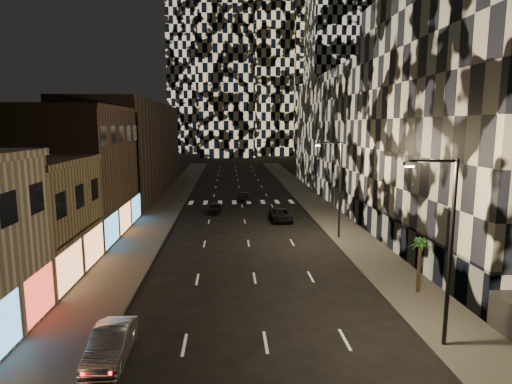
{
  "coord_description": "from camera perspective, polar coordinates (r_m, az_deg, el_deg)",
  "views": [
    {
      "loc": [
        -1.75,
        -8.72,
        10.66
      ],
      "look_at": [
        0.16,
        20.9,
        6.0
      ],
      "focal_mm": 30.0,
      "sensor_mm": 36.0,
      "label": 1
    }
  ],
  "objects": [
    {
      "name": "streetlight_far",
      "position": [
        40.36,
        10.84,
        1.21
      ],
      "size": [
        2.55,
        0.25,
        9.0
      ],
      "color": "black",
      "rests_on": "sidewalk_right"
    },
    {
      "name": "sidewalk_right",
      "position": [
        60.81,
        7.51,
        -1.17
      ],
      "size": [
        4.0,
        120.0,
        0.15
      ],
      "primitive_type": "cube",
      "color": "#47443F",
      "rests_on": "ground"
    },
    {
      "name": "midrise_base",
      "position": [
        37.21,
        18.72,
        -5.81
      ],
      "size": [
        0.6,
        25.0,
        3.0
      ],
      "primitive_type": "cube",
      "color": "#383838",
      "rests_on": "ground"
    },
    {
      "name": "car_dark_rightlane",
      "position": [
        48.04,
        3.34,
        -3.08
      ],
      "size": [
        2.38,
        4.93,
        1.35
      ],
      "primitive_type": "imported",
      "rotation": [
        0.0,
        0.0,
        0.03
      ],
      "color": "black",
      "rests_on": "ground"
    },
    {
      "name": "retail_tan",
      "position": [
        34.06,
        -30.27,
        -3.59
      ],
      "size": [
        10.0,
        10.0,
        8.0
      ],
      "primitive_type": "cube",
      "color": "olive",
      "rests_on": "ground"
    },
    {
      "name": "curb_right",
      "position": [
        60.44,
        5.55,
        -1.2
      ],
      "size": [
        0.2,
        120.0,
        0.15
      ],
      "primitive_type": "cube",
      "color": "#4C4C47",
      "rests_on": "ground"
    },
    {
      "name": "curb_left",
      "position": [
        59.98,
        -9.52,
        -1.36
      ],
      "size": [
        0.2,
        120.0,
        0.15
      ],
      "primitive_type": "cube",
      "color": "#4C4C47",
      "rests_on": "ground"
    },
    {
      "name": "streetlight_near",
      "position": [
        21.92,
        24.02,
        -5.88
      ],
      "size": [
        2.55,
        0.25,
        9.0
      ],
      "color": "black",
      "rests_on": "sidewalk_right"
    },
    {
      "name": "tower_center_low",
      "position": [
        153.21,
        -3.99,
        22.82
      ],
      "size": [
        18.0,
        18.0,
        95.0
      ],
      "primitive_type": "cube",
      "color": "black",
      "rests_on": "ground"
    },
    {
      "name": "retail_filler_left",
      "position": [
        70.48,
        -16.26,
        5.6
      ],
      "size": [
        10.0,
        40.0,
        14.0
      ],
      "primitive_type": "cube",
      "color": "#453427",
      "rests_on": "ground"
    },
    {
      "name": "car_dark_midlane",
      "position": [
        52.59,
        -5.54,
        -2.13
      ],
      "size": [
        1.89,
        3.73,
        1.22
      ],
      "primitive_type": "imported",
      "rotation": [
        0.0,
        0.0,
        -0.13
      ],
      "color": "black",
      "rests_on": "ground"
    },
    {
      "name": "midrise_right",
      "position": [
        39.7,
        29.86,
        8.25
      ],
      "size": [
        16.0,
        25.0,
        22.0
      ],
      "primitive_type": "cube",
      "color": "#232326",
      "rests_on": "ground"
    },
    {
      "name": "sidewalk_left",
      "position": [
        60.23,
        -11.51,
        -1.38
      ],
      "size": [
        4.0,
        120.0,
        0.15
      ],
      "primitive_type": "cube",
      "color": "#47443F",
      "rests_on": "ground"
    },
    {
      "name": "palm_tree",
      "position": [
        28.93,
        21.06,
        -6.92
      ],
      "size": [
        1.76,
        1.8,
        3.53
      ],
      "color": "#47331E",
      "rests_on": "sidewalk_right"
    },
    {
      "name": "retail_brown",
      "position": [
        45.13,
        -23.44,
        2.26
      ],
      "size": [
        10.0,
        15.0,
        12.0
      ],
      "primitive_type": "cube",
      "color": "#453427",
      "rests_on": "ground"
    },
    {
      "name": "tower_right_mid",
      "position": [
        153.47,
        11.25,
        23.62
      ],
      "size": [
        20.0,
        20.0,
        100.0
      ],
      "primitive_type": "cube",
      "color": "black",
      "rests_on": "ground"
    },
    {
      "name": "car_silver_parked",
      "position": [
        21.78,
        -18.76,
        -18.65
      ],
      "size": [
        1.63,
        4.57,
        1.5
      ],
      "primitive_type": "imported",
      "rotation": [
        0.0,
        0.0,
        0.01
      ],
      "color": "gray",
      "rests_on": "ground"
    },
    {
      "name": "midrise_filler_right",
      "position": [
        69.24,
        14.74,
        7.26
      ],
      "size": [
        16.0,
        40.0,
        18.0
      ],
      "primitive_type": "cube",
      "color": "#232326",
      "rests_on": "ground"
    },
    {
      "name": "car_dark_oncoming",
      "position": [
        61.31,
        -1.54,
        -0.53
      ],
      "size": [
        1.67,
        4.07,
        1.18
      ],
      "primitive_type": "imported",
      "rotation": [
        0.0,
        0.0,
        3.14
      ],
      "color": "black",
      "rests_on": "ground"
    }
  ]
}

